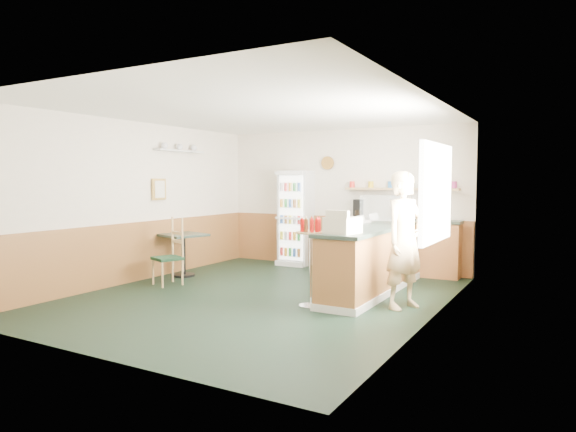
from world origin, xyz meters
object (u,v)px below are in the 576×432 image
Objects in this scene: cash_register at (343,225)px; shopkeeper at (405,240)px; display_case at (387,210)px; cafe_chair at (171,249)px; condiment_stand at (310,247)px; drinks_fridge at (295,218)px; cafe_table at (183,246)px.

cash_register is 0.22× the size of shopkeeper.
display_case is 0.73× the size of cafe_chair.
cash_register is at bearing -90.00° from display_case.
condiment_stand is (-0.43, -0.09, -0.31)m from cash_register.
shopkeeper is at bearing -38.86° from drinks_fridge.
drinks_fridge is 4.82× the size of cash_register.
cash_register is 3.53m from cafe_table.
cash_register is 0.54m from condiment_stand.
display_case is at bearing 16.83° from cafe_table.
drinks_fridge is 2.22× the size of cafe_table.
cafe_table is at bearing -163.17° from display_case.
drinks_fridge is at bearing 61.38° from cafe_table.
cafe_table is (-1.14, -2.08, -0.41)m from drinks_fridge.
display_case is 1.54m from shopkeeper.
display_case is 0.44× the size of shopkeeper.
cafe_chair is at bearing 174.92° from condiment_stand.
drinks_fridge is at bearing 138.36° from cash_register.
condiment_stand is 3.10m from cafe_table.
drinks_fridge is 3.64m from cash_register.
cafe_table is 0.78× the size of cafe_chair.
drinks_fridge is 1.59× the size of condiment_stand.
condiment_stand is at bearing -16.18° from cafe_table.
shopkeeper is 4.13m from cafe_table.
display_case is at bearing 99.90° from cash_register.
shopkeeper reaches higher than display_case.
cafe_table is at bearing 163.82° from condiment_stand.
shopkeeper is (0.70, -1.34, -0.32)m from display_case.
shopkeeper is 3.85m from cafe_chair.
drinks_fridge reaches higher than shopkeeper.
display_case is (2.26, -1.05, 0.29)m from drinks_fridge.
cafe_table is (-3.40, -1.03, -0.70)m from display_case.
cafe_table is (-3.40, 0.77, -0.58)m from cash_register.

